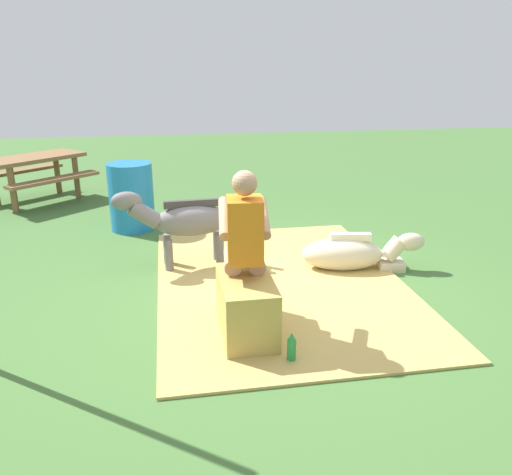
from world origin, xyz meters
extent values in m
plane|color=#426B33|center=(0.00, 0.00, 0.00)|extent=(24.00, 24.00, 0.00)
cube|color=tan|center=(0.24, -0.17, 0.01)|extent=(3.50, 2.49, 0.02)
cube|color=tan|center=(-0.74, 0.34, 0.26)|extent=(0.78, 0.42, 0.51)
cylinder|color=tan|center=(-0.48, 0.42, 0.58)|extent=(0.41, 0.18, 0.14)
cylinder|color=tan|center=(-0.28, 0.40, 0.26)|extent=(0.11, 0.11, 0.51)
cube|color=black|center=(-0.28, 0.40, 0.03)|extent=(0.23, 0.12, 0.06)
cylinder|color=tan|center=(-0.50, 0.22, 0.58)|extent=(0.41, 0.18, 0.14)
cylinder|color=tan|center=(-0.30, 0.20, 0.26)|extent=(0.11, 0.11, 0.51)
cube|color=black|center=(-0.30, 0.20, 0.03)|extent=(0.23, 0.12, 0.06)
cube|color=orange|center=(-0.69, 0.34, 0.91)|extent=(0.33, 0.31, 0.52)
cylinder|color=tan|center=(-0.49, 0.48, 0.96)|extent=(0.51, 0.14, 0.26)
cylinder|color=tan|center=(-0.52, 0.16, 0.96)|extent=(0.51, 0.14, 0.26)
sphere|color=tan|center=(-0.69, 0.34, 1.29)|extent=(0.20, 0.20, 0.20)
ellipsoid|color=slate|center=(0.88, 0.68, 0.54)|extent=(0.37, 0.86, 0.34)
cylinder|color=slate|center=(0.76, 0.95, 0.18)|extent=(0.09, 0.09, 0.37)
cylinder|color=slate|center=(0.96, 0.97, 0.18)|extent=(0.09, 0.09, 0.37)
cylinder|color=slate|center=(0.79, 0.39, 0.18)|extent=(0.09, 0.09, 0.37)
cylinder|color=slate|center=(0.99, 0.41, 0.18)|extent=(0.09, 0.09, 0.37)
cylinder|color=slate|center=(0.85, 1.18, 0.64)|extent=(0.20, 0.38, 0.33)
ellipsoid|color=slate|center=(0.83, 1.36, 0.80)|extent=(0.18, 0.33, 0.20)
cube|color=#3A3838|center=(0.88, 0.68, 0.73)|extent=(0.10, 0.60, 0.08)
cylinder|color=#3A3838|center=(0.90, 0.21, 0.49)|extent=(0.07, 0.07, 0.30)
ellipsoid|color=beige|center=(0.50, -0.92, 0.18)|extent=(0.54, 0.93, 0.36)
cube|color=beige|center=(0.41, -1.45, 0.05)|extent=(0.28, 0.32, 0.10)
cylinder|color=beige|center=(0.41, -1.47, 0.24)|extent=(0.22, 0.31, 0.30)
ellipsoid|color=beige|center=(0.38, -1.65, 0.32)|extent=(0.21, 0.32, 0.20)
cube|color=#F2EDC5|center=(0.49, -1.00, 0.38)|extent=(0.15, 0.45, 0.08)
cylinder|color=#268C3F|center=(-1.20, 0.06, 0.09)|extent=(0.07, 0.07, 0.19)
cone|color=#268C3F|center=(-1.20, 0.06, 0.22)|extent=(0.06, 0.06, 0.06)
cylinder|color=#1E72B2|center=(2.40, 1.42, 0.45)|extent=(0.59, 0.59, 0.91)
cube|color=brown|center=(4.14, 3.02, 0.72)|extent=(1.53, 1.58, 0.06)
cube|color=brown|center=(4.53, 3.37, 0.44)|extent=(1.19, 1.27, 0.05)
cube|color=brown|center=(3.75, 2.66, 0.44)|extent=(1.19, 1.27, 0.05)
cube|color=brown|center=(3.56, 3.23, 0.34)|extent=(0.08, 0.08, 0.69)
cube|color=brown|center=(4.30, 2.42, 0.34)|extent=(0.08, 0.08, 0.69)
cube|color=brown|center=(4.72, 2.80, 0.34)|extent=(0.08, 0.08, 0.69)
camera|label=1|loc=(-4.51, 0.92, 2.17)|focal=35.99mm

